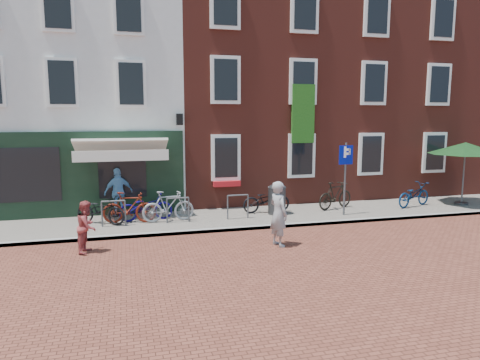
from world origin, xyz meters
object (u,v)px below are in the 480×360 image
object	(u,v)px
litter_bin	(277,198)
bicycle_1	(129,207)
cafe_person	(118,192)
bicycle_6	(414,195)
boy	(87,227)
bicycle_3	(168,206)
bicycle_5	(335,195)
bicycle_2	(146,207)
bicycle_4	(266,200)
bicycle_0	(101,210)
parasol	(466,146)
woman	(278,214)
parking_sign	(345,167)

from	to	relation	value
litter_bin	bicycle_1	xyz separation A→B (m)	(-5.03, -0.04, -0.08)
cafe_person	bicycle_6	bearing A→B (deg)	155.18
litter_bin	boy	size ratio (longest dim) A/B	0.83
bicycle_3	bicycle_5	bearing A→B (deg)	-90.95
bicycle_2	bicycle_5	size ratio (longest dim) A/B	1.03
bicycle_4	litter_bin	bearing A→B (deg)	-141.26
cafe_person	bicycle_0	size ratio (longest dim) A/B	0.96
litter_bin	parasol	distance (m)	7.75
parasol	bicycle_3	distance (m)	11.49
bicycle_4	bicycle_6	xyz separation A→B (m)	(5.75, -0.45, 0.00)
woman	cafe_person	size ratio (longest dim) A/B	1.07
bicycle_1	bicycle_3	world-z (taller)	same
litter_bin	bicycle_5	size ratio (longest dim) A/B	0.67
litter_bin	cafe_person	distance (m)	5.47
woman	bicycle_5	size ratio (longest dim) A/B	1.05
parasol	woman	world-z (taller)	parasol
boy	bicycle_0	size ratio (longest dim) A/B	0.78
woman	bicycle_3	size ratio (longest dim) A/B	1.05
bicycle_2	parasol	bearing A→B (deg)	-98.55
bicycle_3	bicycle_6	xyz separation A→B (m)	(9.27, 0.03, -0.05)
parking_sign	boy	bearing A→B (deg)	-167.63
cafe_person	woman	bearing A→B (deg)	115.56
bicycle_4	bicycle_5	xyz separation A→B (m)	(2.66, -0.07, 0.05)
boy	bicycle_0	bearing A→B (deg)	10.29
boy	bicycle_6	xyz separation A→B (m)	(11.59, 2.45, -0.12)
parasol	bicycle_1	size ratio (longest dim) A/B	1.62
parking_sign	bicycle_5	bearing A→B (deg)	80.26
bicycle_4	bicycle_5	world-z (taller)	bicycle_5
bicycle_1	bicycle_2	world-z (taller)	bicycle_1
woman	bicycle_3	bearing A→B (deg)	24.35
bicycle_1	bicycle_4	size ratio (longest dim) A/B	0.97
parking_sign	cafe_person	distance (m)	7.83
boy	bicycle_6	distance (m)	11.84
boy	cafe_person	xyz separation A→B (m)	(0.76, 3.62, 0.26)
parking_sign	bicycle_2	distance (m)	6.89
litter_bin	bicycle_4	world-z (taller)	litter_bin
litter_bin	parking_sign	size ratio (longest dim) A/B	0.45
parking_sign	parasol	world-z (taller)	parasol
bicycle_5	bicycle_2	bearing A→B (deg)	69.93
bicycle_1	bicycle_0	bearing A→B (deg)	91.80
litter_bin	parking_sign	world-z (taller)	parking_sign
bicycle_6	boy	bearing A→B (deg)	83.86
bicycle_3	boy	bearing A→B (deg)	131.39
bicycle_6	bicycle_3	bearing A→B (deg)	72.14
bicycle_5	parasol	bearing A→B (deg)	-116.22
bicycle_0	bicycle_6	bearing A→B (deg)	-58.28
parasol	bicycle_4	distance (m)	8.06
litter_bin	cafe_person	xyz separation A→B (m)	(-5.36, 1.04, 0.25)
litter_bin	bicycle_4	xyz separation A→B (m)	(-0.28, 0.32, -0.13)
boy	bicycle_3	distance (m)	3.35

